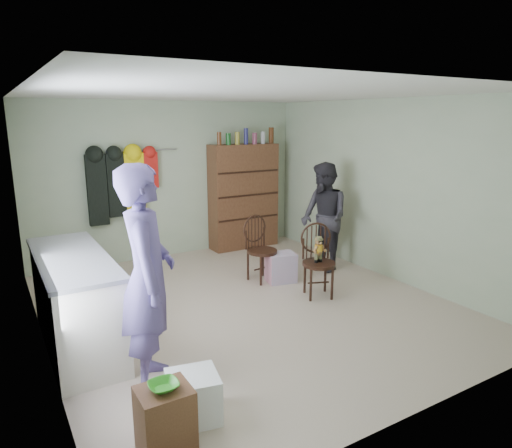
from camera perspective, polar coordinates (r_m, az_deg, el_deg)
ground_plane at (r=5.68m, az=-1.15°, el=-10.08°), size 5.00×5.00×0.00m
room_walls at (r=5.72m, az=-3.88°, el=6.49°), size 5.00×5.00×5.00m
counter at (r=4.91m, az=-21.62°, el=-8.93°), size 0.64×1.86×0.94m
stool at (r=3.38m, az=-11.26°, el=-23.17°), size 0.35×0.30×0.50m
bowl at (r=3.23m, az=-11.49°, el=-19.24°), size 0.20×0.20×0.05m
plastic_tub at (r=3.72m, az=-7.86°, el=-20.62°), size 0.44×0.43×0.36m
chair_front at (r=5.86m, az=7.74°, el=-3.97°), size 0.54×0.54×0.94m
chair_far at (r=6.37m, az=0.44°, el=-2.75°), size 0.47×0.47×0.92m
striped_bag at (r=6.39m, az=3.13°, el=-5.44°), size 0.44×0.38×0.41m
person_left at (r=3.91m, az=-13.42°, el=-6.51°), size 0.65×0.80×1.90m
person_right at (r=6.80m, az=8.48°, el=0.84°), size 0.72×0.86×1.61m
dresser at (r=7.94m, az=-1.56°, el=3.55°), size 1.20×0.39×2.07m
coat_rack at (r=7.20m, az=-16.54°, el=4.73°), size 1.42×0.12×1.09m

